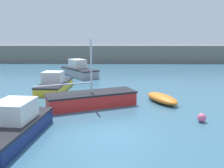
# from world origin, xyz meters

# --- Properties ---
(ground_plane) EXTENTS (120.00, 120.00, 0.20)m
(ground_plane) POSITION_xyz_m (0.00, 0.00, -0.10)
(ground_plane) COLOR #38667F
(harbor_breakwater) EXTENTS (60.29, 3.85, 2.89)m
(harbor_breakwater) POSITION_xyz_m (0.00, 32.33, 1.45)
(harbor_breakwater) COLOR slate
(harbor_breakwater) RESTS_ON ground_plane
(motorboat_grey_hull) EXTENTS (4.92, 5.76, 1.91)m
(motorboat_grey_hull) POSITION_xyz_m (-4.03, 17.17, 0.68)
(motorboat_grey_hull) COLOR gray
(motorboat_grey_hull) RESTS_ON ground_plane
(sailboat_short_mast) EXTENTS (6.51, 4.04, 4.45)m
(sailboat_short_mast) POSITION_xyz_m (-1.40, 4.86, 0.49)
(sailboat_short_mast) COLOR red
(sailboat_short_mast) RESTS_ON ground_plane
(cabin_cruiser_white) EXTENTS (2.31, 5.19, 1.68)m
(cabin_cruiser_white) POSITION_xyz_m (-5.04, 9.54, 0.56)
(cabin_cruiser_white) COLOR yellow
(cabin_cruiser_white) RESTS_ON ground_plane
(rowboat_white_midwater) EXTENTS (2.44, 3.51, 0.56)m
(rowboat_white_midwater) POSITION_xyz_m (3.50, 5.90, 0.28)
(rowboat_white_midwater) COLOR orange
(rowboat_white_midwater) RESTS_ON ground_plane
(motorboat_with_cabin) EXTENTS (2.56, 5.41, 1.72)m
(motorboat_with_cabin) POSITION_xyz_m (-4.54, -0.48, 0.62)
(motorboat_with_cabin) COLOR navy
(motorboat_with_cabin) RESTS_ON ground_plane
(mooring_buoy_pink) EXTENTS (0.48, 0.48, 0.48)m
(mooring_buoy_pink) POSITION_xyz_m (4.94, 1.84, 0.24)
(mooring_buoy_pink) COLOR #EA668C
(mooring_buoy_pink) RESTS_ON ground_plane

